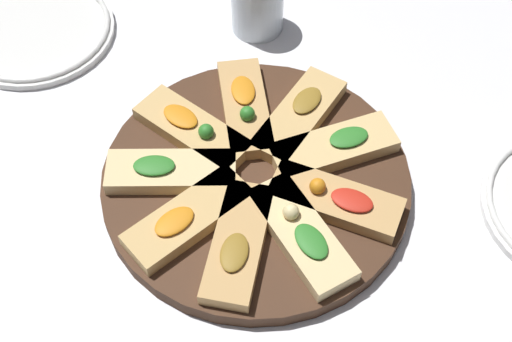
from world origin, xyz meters
TOP-DOWN VIEW (x-y plane):
  - ground_plane at (0.00, 0.00)m, footprint 3.00×3.00m
  - serving_board at (0.00, 0.00)m, footprint 0.38×0.38m
  - focaccia_slice_0 at (0.01, 0.10)m, footprint 0.08×0.16m
  - focaccia_slice_1 at (-0.06, 0.09)m, footprint 0.13×0.16m
  - focaccia_slice_2 at (-0.10, 0.02)m, footprint 0.17×0.09m
  - focaccia_slice_3 at (-0.09, -0.04)m, footprint 0.17×0.12m
  - focaccia_slice_4 at (-0.04, -0.09)m, footprint 0.12×0.17m
  - focaccia_slice_5 at (0.02, -0.10)m, footprint 0.09×0.17m
  - focaccia_slice_6 at (0.08, -0.06)m, footprint 0.16×0.14m
  - focaccia_slice_7 at (0.10, 0.00)m, footprint 0.16×0.06m
  - focaccia_slice_8 at (0.07, 0.07)m, footprint 0.15×0.15m
  - plate_left at (-0.41, 0.11)m, footprint 0.23×0.23m
  - water_glass at (-0.12, 0.26)m, footprint 0.08×0.08m

SIDE VIEW (x-z plane):
  - ground_plane at x=0.00m, z-range 0.00..0.00m
  - plate_left at x=-0.41m, z-range 0.00..0.02m
  - serving_board at x=0.00m, z-range 0.00..0.02m
  - focaccia_slice_0 at x=0.01m, z-range 0.02..0.04m
  - focaccia_slice_3 at x=-0.09m, z-range 0.02..0.04m
  - focaccia_slice_4 at x=-0.04m, z-range 0.02..0.04m
  - focaccia_slice_5 at x=0.02m, z-range 0.02..0.04m
  - focaccia_slice_8 at x=0.07m, z-range 0.02..0.04m
  - focaccia_slice_1 at x=-0.06m, z-range 0.02..0.05m
  - focaccia_slice_2 at x=-0.10m, z-range 0.02..0.05m
  - focaccia_slice_6 at x=0.08m, z-range 0.02..0.05m
  - focaccia_slice_7 at x=0.10m, z-range 0.02..0.05m
  - water_glass at x=-0.12m, z-range 0.00..0.08m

